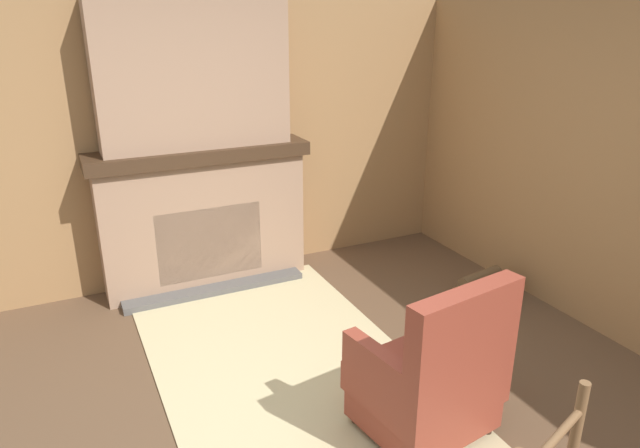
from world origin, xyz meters
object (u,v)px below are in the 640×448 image
(firewood_stack, at_px, (485,287))
(oil_lamp_vase, at_px, (135,142))
(decorative_plate_on_mantel, at_px, (186,132))
(storage_case, at_px, (218,135))
(armchair, at_px, (431,380))

(firewood_stack, height_order, oil_lamp_vase, oil_lamp_vase)
(firewood_stack, height_order, decorative_plate_on_mantel, decorative_plate_on_mantel)
(firewood_stack, height_order, storage_case, storage_case)
(oil_lamp_vase, height_order, storage_case, oil_lamp_vase)
(oil_lamp_vase, bearing_deg, armchair, 23.59)
(oil_lamp_vase, distance_m, decorative_plate_on_mantel, 0.41)
(oil_lamp_vase, xyz_separation_m, decorative_plate_on_mantel, (-0.02, 0.41, 0.04))
(storage_case, bearing_deg, decorative_plate_on_mantel, -94.38)
(oil_lamp_vase, relative_size, decorative_plate_on_mantel, 0.90)
(firewood_stack, xyz_separation_m, storage_case, (-1.36, -1.84, 1.20))
(firewood_stack, bearing_deg, oil_lamp_vase, -118.47)
(oil_lamp_vase, xyz_separation_m, storage_case, (0.00, 0.67, -0.01))
(armchair, bearing_deg, storage_case, 1.09)
(firewood_stack, xyz_separation_m, oil_lamp_vase, (-1.36, -2.51, 1.21))
(armchair, height_order, storage_case, storage_case)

